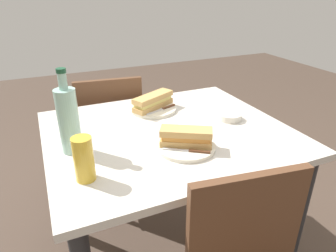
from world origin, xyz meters
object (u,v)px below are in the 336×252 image
object	(u,v)px
dining_table	(168,154)
beer_glass	(84,159)
plate_near	(153,109)
plate_far	(187,146)
olive_bowl	(229,116)
baguette_sandwich_near	(153,101)
baguette_sandwich_far	(187,137)
water_bottle	(68,119)
knife_near	(163,109)
knife_far	(189,151)
chair_near	(110,131)

from	to	relation	value
dining_table	beer_glass	size ratio (longest dim) A/B	6.75
dining_table	plate_near	world-z (taller)	plate_near
plate_far	olive_bowl	bearing A→B (deg)	-152.13
baguette_sandwich_near	beer_glass	size ratio (longest dim) A/B	1.56
beer_glass	baguette_sandwich_far	bearing A→B (deg)	-172.54
plate_near	water_bottle	bearing A→B (deg)	30.65
knife_near	baguette_sandwich_far	distance (m)	0.37
dining_table	baguette_sandwich_near	xyz separation A→B (m)	(-0.02, -0.24, 0.17)
baguette_sandwich_near	knife_far	bearing A→B (deg)	85.56
plate_near	baguette_sandwich_near	xyz separation A→B (m)	(0.00, 0.00, 0.04)
knife_near	baguette_sandwich_near	bearing A→B (deg)	-51.18
dining_table	baguette_sandwich_far	world-z (taller)	baguette_sandwich_far
plate_far	beer_glass	size ratio (longest dim) A/B	1.51
baguette_sandwich_near	olive_bowl	distance (m)	0.38
beer_glass	olive_bowl	world-z (taller)	beer_glass
baguette_sandwich_far	beer_glass	distance (m)	0.40
plate_far	knife_far	bearing A→B (deg)	72.10
baguette_sandwich_near	water_bottle	size ratio (longest dim) A/B	0.74
dining_table	beer_glass	world-z (taller)	beer_glass
plate_far	plate_near	bearing A→B (deg)	-92.69
plate_near	baguette_sandwich_far	distance (m)	0.41
chair_near	plate_far	bearing A→B (deg)	98.75
plate_far	dining_table	bearing A→B (deg)	-88.55
knife_far	olive_bowl	world-z (taller)	olive_bowl
beer_glass	olive_bowl	bearing A→B (deg)	-163.06
plate_far	water_bottle	distance (m)	0.45
baguette_sandwich_near	dining_table	bearing A→B (deg)	84.34
chair_near	plate_far	xyz separation A→B (m)	(-0.12, 0.81, 0.28)
water_bottle	olive_bowl	world-z (taller)	water_bottle
knife_near	knife_far	distance (m)	0.42
olive_bowl	beer_glass	bearing A→B (deg)	16.94
water_bottle	knife_near	bearing A→B (deg)	-155.47
knife_near	water_bottle	distance (m)	0.52
olive_bowl	knife_near	bearing A→B (deg)	-39.22
baguette_sandwich_near	baguette_sandwich_far	bearing A→B (deg)	87.31
baguette_sandwich_near	plate_near	bearing A→B (deg)	0.00
knife_far	olive_bowl	xyz separation A→B (m)	(-0.32, -0.21, -0.00)
plate_near	baguette_sandwich_near	world-z (taller)	baguette_sandwich_near
knife_far	beer_glass	bearing A→B (deg)	0.08
plate_far	baguette_sandwich_far	size ratio (longest dim) A/B	1.12
dining_table	knife_far	world-z (taller)	knife_far
plate_far	knife_near	bearing A→B (deg)	-98.28
beer_glass	knife_far	bearing A→B (deg)	-179.92
beer_glass	plate_near	bearing A→B (deg)	-131.89
water_bottle	plate_near	bearing A→B (deg)	-149.35
plate_near	plate_far	world-z (taller)	same
baguette_sandwich_far	water_bottle	xyz separation A→B (m)	(0.41, -0.16, 0.08)
chair_near	dining_table	bearing A→B (deg)	100.68
chair_near	olive_bowl	distance (m)	0.83
chair_near	water_bottle	distance (m)	0.82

